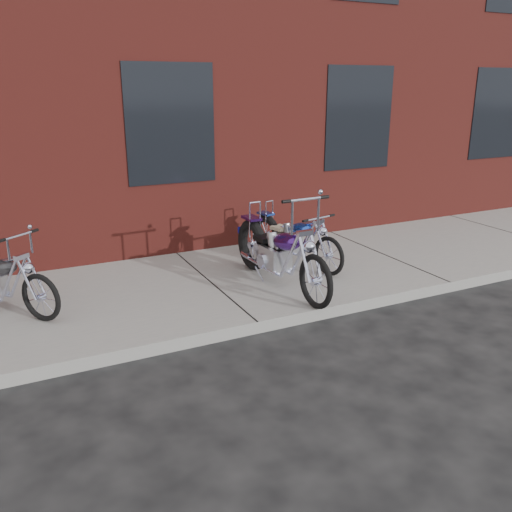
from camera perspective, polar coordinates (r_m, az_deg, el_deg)
ground at (r=6.39m, az=0.19°, el=-8.19°), size 120.00×120.00×0.00m
sidewalk at (r=7.62m, az=-4.82°, el=-3.23°), size 22.00×3.00×0.15m
building_brick at (r=13.45m, az=-16.32°, el=22.18°), size 22.00×10.00×8.00m
chopper_purple at (r=7.31m, az=2.40°, el=0.07°), size 0.58×2.38×1.33m
chopper_blue at (r=8.29m, az=3.94°, el=1.70°), size 0.63×1.97×0.87m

